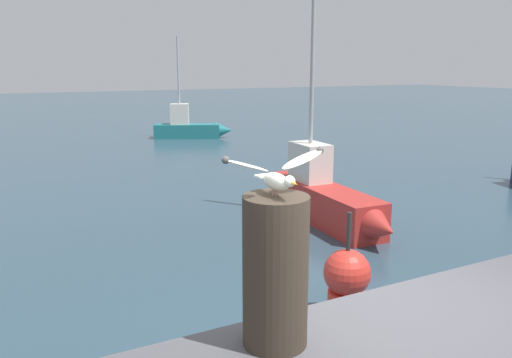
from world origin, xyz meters
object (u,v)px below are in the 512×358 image
Objects in this scene: boat_red at (327,198)px; boat_teal at (192,127)px; seagull at (277,174)px; mooring_post at (275,272)px; channel_buoy at (347,281)px.

boat_teal is at bearing 81.75° from boat_red.
boat_red is (-1.78, -12.30, 0.03)m from boat_teal.
mooring_post is at bearing 93.54° from seagull.
seagull reaches higher than channel_buoy.
mooring_post is at bearing -127.88° from boat_red.
boat_red reaches higher than boat_teal.
boat_red is at bearing 52.12° from mooring_post.
seagull is at bearing -86.46° from mooring_post.
boat_teal is at bearing 71.44° from mooring_post.
mooring_post is 6.85m from boat_red.
channel_buoy is at bearing -103.68° from boat_teal.
seagull is (0.00, -0.00, 0.59)m from mooring_post.
boat_red reaches higher than seagull.
boat_teal is (5.91, 17.62, -1.92)m from seagull.
mooring_post reaches higher than channel_buoy.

